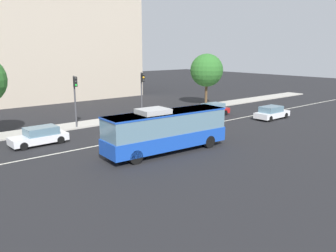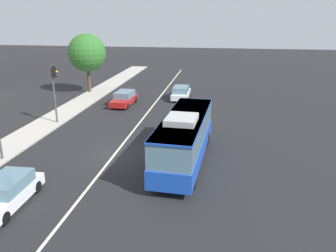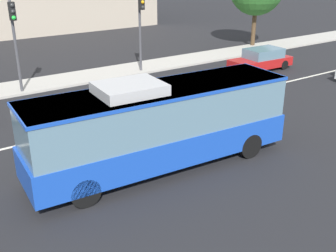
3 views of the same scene
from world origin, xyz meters
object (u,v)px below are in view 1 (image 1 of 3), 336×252
transit_bus (166,129)px  sedan_white_ahead (40,136)px  sedan_white (272,113)px  sedan_red (212,110)px  street_tree_kerbside_left (207,70)px  traffic_light_near_corner (142,87)px  traffic_light_mid_block (75,93)px

transit_bus → sedan_white_ahead: transit_bus is taller
sedan_white → sedan_red: size_ratio=0.99×
sedan_white_ahead → sedan_red: size_ratio=1.00×
transit_bus → sedan_white: 17.51m
transit_bus → sedan_white: bearing=11.1°
sedan_white → street_tree_kerbside_left: (1.36, 11.61, 4.16)m
sedan_white_ahead → street_tree_kerbside_left: (25.38, 5.71, 4.16)m
sedan_white_ahead → street_tree_kerbside_left: bearing=-168.9°
sedan_white_ahead → traffic_light_near_corner: (13.04, 3.73, 2.84)m
sedan_white → traffic_light_near_corner: (-10.97, 9.63, 2.84)m
traffic_light_near_corner → street_tree_kerbside_left: size_ratio=0.73×
sedan_red → traffic_light_near_corner: traffic_light_near_corner is taller
transit_bus → traffic_light_near_corner: traffic_light_near_corner is taller
sedan_white_ahead → transit_bus: bearing=127.5°
sedan_red → traffic_light_mid_block: (-15.33, 3.81, 2.84)m
sedan_white_ahead → sedan_red: 20.30m
sedan_red → traffic_light_mid_block: size_ratio=0.88×
sedan_white_ahead → traffic_light_near_corner: traffic_light_near_corner is taller
sedan_red → street_tree_kerbside_left: bearing=-128.6°
street_tree_kerbside_left → traffic_light_near_corner: bearing=-170.9°
traffic_light_near_corner → traffic_light_mid_block: same height
transit_bus → traffic_light_near_corner: 13.66m
sedan_white → traffic_light_mid_block: bearing=153.6°
transit_bus → sedan_white: (17.32, 2.34, -1.09)m
sedan_white → traffic_light_mid_block: size_ratio=0.87×
sedan_white → sedan_white_ahead: (-24.02, 5.91, 0.00)m
sedan_white_ahead → sedan_red: (20.30, -0.21, 0.00)m
sedan_red → sedan_white_ahead: bearing=1.5°
transit_bus → sedan_red: size_ratio=2.22×
traffic_light_mid_block → street_tree_kerbside_left: size_ratio=0.73×
traffic_light_near_corner → traffic_light_mid_block: size_ratio=1.00×
sedan_white_ahead → sedan_red: bearing=177.8°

